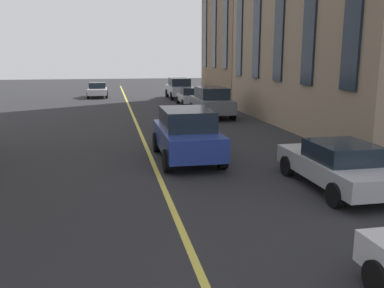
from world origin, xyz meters
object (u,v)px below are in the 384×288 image
(car_silver_far, at_px, (179,88))
(car_blue_oncoming, at_px, (187,134))
(car_white_trailing, at_px, (98,90))
(car_silver_parked_b, at_px, (191,96))
(car_silver_parked_a, at_px, (338,165))
(car_grey_near, at_px, (212,102))

(car_silver_far, xyz_separation_m, car_blue_oncoming, (-23.20, 3.62, 0.00))
(car_white_trailing, xyz_separation_m, car_silver_parked_b, (-8.34, -7.48, 0.00))
(car_silver_parked_b, bearing_deg, car_silver_parked_a, 180.00)
(car_blue_oncoming, relative_size, car_silver_parked_a, 1.07)
(car_silver_far, distance_m, car_silver_parked_a, 27.44)
(car_silver_far, relative_size, car_blue_oncoming, 1.00)
(car_white_trailing, bearing_deg, car_blue_oncoming, -171.54)
(car_silver_far, relative_size, car_white_trailing, 1.21)
(car_silver_far, bearing_deg, car_white_trailing, 69.81)
(car_white_trailing, distance_m, car_silver_parked_b, 11.20)
(car_blue_oncoming, bearing_deg, car_silver_parked_a, -139.48)
(car_grey_near, xyz_separation_m, car_blue_oncoming, (-10.78, 3.62, 0.00))
(car_white_trailing, relative_size, car_silver_parked_a, 0.89)
(car_white_trailing, bearing_deg, car_silver_parked_a, -166.08)
(car_blue_oncoming, xyz_separation_m, car_silver_parked_b, (17.62, -3.62, -0.27))
(car_silver_far, xyz_separation_m, car_grey_near, (-12.43, 0.00, 0.00))
(car_grey_near, bearing_deg, car_blue_oncoming, 161.43)
(car_grey_near, height_order, car_blue_oncoming, same)
(car_silver_parked_a, bearing_deg, car_silver_parked_b, 0.00)
(car_white_trailing, distance_m, car_grey_near, 16.92)
(car_white_trailing, bearing_deg, car_silver_far, -110.19)
(car_silver_far, relative_size, car_silver_parked_a, 1.07)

